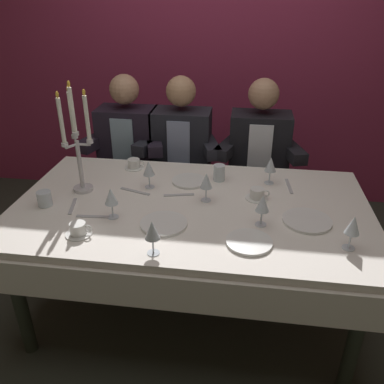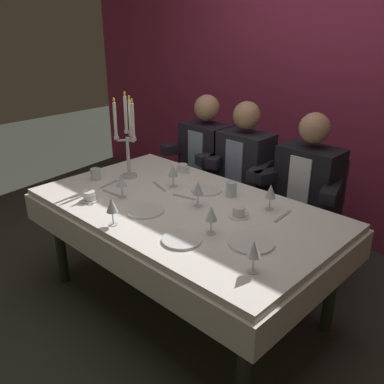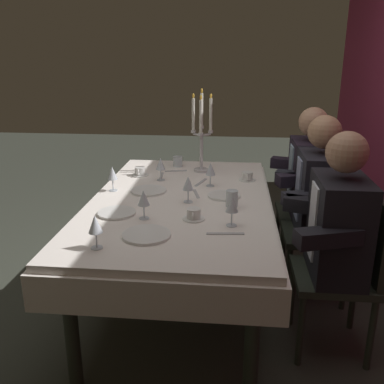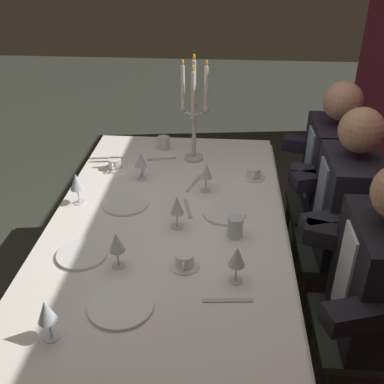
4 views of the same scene
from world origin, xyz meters
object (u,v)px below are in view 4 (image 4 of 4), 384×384
at_px(dinner_plate_0, 121,305).
at_px(seated_diner_0, 332,167).
at_px(wine_glass_1, 116,243).
at_px(wine_glass_5, 141,160).
at_px(dinner_plate_3, 224,213).
at_px(dining_table, 168,238).
at_px(dinner_plate_2, 126,203).
at_px(wine_glass_0, 46,312).
at_px(candelabra, 194,115).
at_px(wine_glass_6, 76,182).
at_px(seated_diner_2, 379,280).
at_px(water_tumbler_0, 235,227).
at_px(seated_diner_1, 348,204).
at_px(coffee_cup_0, 185,261).
at_px(wine_glass_3, 177,206).
at_px(wine_glass_4, 206,171).
at_px(coffee_cup_2, 253,174).
at_px(wine_glass_2, 237,257).
at_px(coffee_cup_1, 115,164).
at_px(water_tumbler_1, 164,143).
at_px(dinner_plate_1, 82,254).

distance_m(dinner_plate_0, seated_diner_0, 1.55).
xyz_separation_m(wine_glass_1, wine_glass_5, (-0.74, -0.03, 0.00)).
bearing_deg(dinner_plate_3, dining_table, -79.64).
relative_size(dinner_plate_2, wine_glass_0, 1.41).
bearing_deg(dinner_plate_2, candelabra, 150.39).
distance_m(wine_glass_6, seated_diner_2, 1.43).
bearing_deg(wine_glass_6, candelabra, 134.83).
distance_m(water_tumbler_0, seated_diner_1, 0.65).
bearing_deg(coffee_cup_0, water_tumbler_0, 137.79).
distance_m(dining_table, wine_glass_3, 0.25).
height_order(candelabra, coffee_cup_0, candelabra).
relative_size(dinner_plate_2, wine_glass_5, 1.41).
relative_size(dinner_plate_0, wine_glass_5, 1.48).
bearing_deg(wine_glass_3, wine_glass_6, -108.80).
bearing_deg(wine_glass_3, water_tumbler_0, 79.39).
distance_m(dining_table, candelabra, 0.75).
xyz_separation_m(wine_glass_3, wine_glass_6, (-0.17, -0.51, 0.00)).
xyz_separation_m(wine_glass_4, coffee_cup_2, (-0.16, 0.25, -0.09)).
distance_m(wine_glass_0, wine_glass_1, 0.41).
height_order(wine_glass_1, wine_glass_2, same).
bearing_deg(coffee_cup_1, wine_glass_6, -14.17).
relative_size(candelabra, coffee_cup_2, 4.69).
xyz_separation_m(wine_glass_6, water_tumbler_1, (-0.67, 0.34, -0.08)).
distance_m(wine_glass_0, wine_glass_4, 1.12).
xyz_separation_m(wine_glass_4, coffee_cup_1, (-0.21, -0.53, -0.09)).
bearing_deg(dinner_plate_3, candelabra, -162.07).
bearing_deg(wine_glass_6, seated_diner_1, 94.09).
height_order(dinner_plate_2, water_tumbler_1, water_tumbler_1).
bearing_deg(dinner_plate_0, dining_table, 170.76).
bearing_deg(wine_glass_5, water_tumbler_1, 170.00).
bearing_deg(seated_diner_0, wine_glass_5, -77.89).
bearing_deg(dinner_plate_3, wine_glass_2, 6.27).
xyz_separation_m(dinner_plate_1, wine_glass_1, (0.05, 0.17, 0.11)).
distance_m(wine_glass_2, water_tumbler_0, 0.31).
relative_size(wine_glass_4, water_tumbler_0, 1.67).
relative_size(wine_glass_2, coffee_cup_0, 1.24).
bearing_deg(candelabra, wine_glass_5, -45.44).
bearing_deg(candelabra, wine_glass_4, 13.82).
bearing_deg(coffee_cup_1, seated_diner_0, 95.54).
distance_m(dinner_plate_0, coffee_cup_1, 1.11).
bearing_deg(dinner_plate_2, wine_glass_2, 46.03).
distance_m(dinner_plate_1, seated_diner_0, 1.52).
distance_m(candelabra, wine_glass_5, 0.41).
distance_m(dinner_plate_3, water_tumbler_0, 0.19).
bearing_deg(wine_glass_4, wine_glass_2, 12.35).
distance_m(dinner_plate_1, wine_glass_3, 0.46).
height_order(candelabra, water_tumbler_1, candelabra).
xyz_separation_m(wine_glass_4, seated_diner_0, (-0.33, 0.72, -0.12)).
relative_size(dinner_plate_2, wine_glass_2, 1.41).
xyz_separation_m(water_tumbler_0, coffee_cup_1, (-0.61, -0.68, -0.02)).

